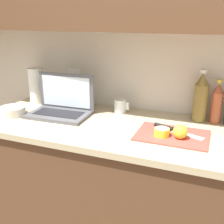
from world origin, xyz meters
TOP-DOWN VIEW (x-y plane):
  - wall_back at (-0.00, 0.26)m, footprint 5.20×0.38m
  - counter_unit at (0.02, 0.00)m, footprint 2.20×0.65m
  - laptop at (-0.67, 0.05)m, footprint 0.38×0.25m
  - cutting_board at (0.04, -0.04)m, footprint 0.36×0.26m
  - knife at (0.01, 0.02)m, footprint 0.28×0.12m
  - lemon_half_cut at (-0.01, -0.07)m, footprint 0.08×0.08m
  - lemon_whole_beside at (0.08, -0.07)m, footprint 0.07×0.07m
  - bottle_oil_tall at (0.23, 0.24)m, footprint 0.06×0.06m
  - bottle_water_clear at (0.14, 0.24)m, footprint 0.08×0.08m
  - measuring_cup at (-0.34, 0.22)m, footprint 0.10×0.08m
  - bowl_white at (-0.94, -0.08)m, footprint 0.16×0.16m
  - paper_towel_roll at (-0.96, 0.21)m, footprint 0.11×0.11m

SIDE VIEW (x-z plane):
  - counter_unit at x=0.02m, z-range 0.01..0.93m
  - cutting_board at x=0.04m, z-range 0.92..0.92m
  - knife at x=0.01m, z-range 0.92..0.94m
  - bowl_white at x=-0.94m, z-range 0.92..0.97m
  - lemon_half_cut at x=-0.01m, z-range 0.92..0.96m
  - measuring_cup at x=-0.34m, z-range 0.92..1.00m
  - lemon_whole_beside at x=0.08m, z-range 0.92..1.00m
  - laptop at x=-0.67m, z-range 0.85..1.10m
  - bottle_oil_tall at x=0.23m, z-range 0.90..1.16m
  - paper_towel_roll at x=-0.96m, z-range 0.92..1.16m
  - bottle_water_clear at x=0.14m, z-range 0.90..1.21m
  - wall_back at x=0.00m, z-range 0.26..2.86m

